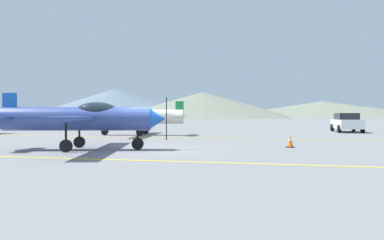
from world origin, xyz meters
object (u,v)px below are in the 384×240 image
Objects in this scene: airplane_near at (84,118)px; traffic_cone_front at (290,141)px; airplane_mid at (136,116)px; car_sedan at (347,122)px.

airplane_near is 13.95× the size of traffic_cone_front.
car_sedan is at bearing 27.33° from airplane_mid.
car_sedan is 16.83m from traffic_cone_front.
airplane_near reaches higher than car_sedan.
traffic_cone_front is at bearing -108.11° from car_sedan.
car_sedan is (14.06, 19.17, -0.55)m from airplane_near.
airplane_near is 9.45m from traffic_cone_front.
airplane_mid is 13.21m from traffic_cone_front.
airplane_mid is at bearing 99.16° from airplane_near.
airplane_mid is 17.83m from car_sedan.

